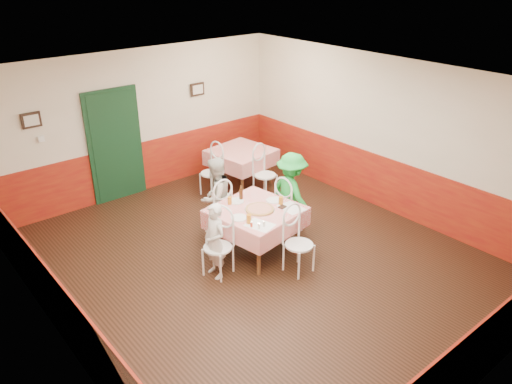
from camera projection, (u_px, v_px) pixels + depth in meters
floor at (257, 260)px, 7.82m from camera, size 7.00×7.00×0.00m
ceiling at (257, 82)px, 6.62m from camera, size 7.00×7.00×0.00m
back_wall at (141, 122)px, 9.65m from camera, size 6.00×0.10×2.80m
front_wall at (490, 291)px, 4.79m from camera, size 6.00×0.10×2.80m
left_wall at (48, 249)px, 5.49m from camera, size 0.10×7.00×2.80m
right_wall at (385, 135)px, 8.96m from camera, size 0.10×7.00×2.80m
wainscot_back at (146, 166)px, 10.02m from camera, size 6.00×0.03×1.00m
wainscot_front at (472, 361)px, 5.19m from camera, size 6.00×0.03×1.00m
wainscot_left at (63, 313)px, 5.88m from camera, size 0.03×7.00×1.00m
wainscot_right at (379, 181)px, 9.34m from camera, size 0.03×7.00×1.00m
door at (116, 147)px, 9.42m from camera, size 0.96×0.06×2.10m
picture_left at (31, 120)px, 8.26m from camera, size 0.32×0.03×0.26m
picture_right at (197, 89)px, 10.17m from camera, size 0.32×0.03×0.26m
thermostat at (41, 139)px, 8.47m from camera, size 0.10×0.03×0.10m
main_table at (256, 230)px, 7.91m from camera, size 1.39×1.39×0.77m
second_table at (241, 167)px, 10.26m from camera, size 1.27×1.27×0.77m
chair_left at (218, 248)px, 7.30m from camera, size 0.53×0.53×0.90m
chair_right at (289, 208)px, 8.45m from camera, size 0.48×0.48×0.90m
chair_far at (218, 210)px, 8.38m from camera, size 0.46×0.46×0.90m
chair_near at (299, 245)px, 7.37m from camera, size 0.43×0.43×0.90m
chair_second_a at (211, 173)px, 9.79m from camera, size 0.48×0.48×0.90m
chair_second_b at (265, 175)px, 9.70m from camera, size 0.48×0.48×0.90m
pizza at (260, 209)px, 7.71m from camera, size 0.50×0.50×0.03m
plate_left at (239, 218)px, 7.46m from camera, size 0.29×0.29×0.01m
plate_right at (274, 200)px, 8.00m from camera, size 0.29×0.29×0.01m
plate_far at (236, 201)px, 7.97m from camera, size 0.29×0.29×0.01m
glass_a at (249, 219)px, 7.29m from camera, size 0.09×0.09×0.14m
glass_b at (281, 201)px, 7.86m from camera, size 0.08×0.08×0.13m
glass_c at (230, 200)px, 7.87m from camera, size 0.08×0.08×0.12m
beer_bottle at (241, 193)px, 7.99m from camera, size 0.07×0.07×0.22m
shaker_a at (259, 226)px, 7.16m from camera, size 0.04×0.04×0.09m
shaker_b at (264, 224)px, 7.21m from camera, size 0.04×0.04×0.09m
shaker_c at (251, 224)px, 7.20m from camera, size 0.04×0.04×0.09m
menu_left at (260, 225)px, 7.27m from camera, size 0.40×0.47×0.00m
menu_right at (291, 208)px, 7.77m from camera, size 0.32×0.42×0.00m
wallet at (282, 207)px, 7.78m from camera, size 0.12×0.11×0.02m
diner_left at (215, 241)px, 7.21m from camera, size 0.30×0.44×1.17m
diner_far at (216, 197)px, 8.31m from camera, size 0.78×0.68×1.36m
diner_right at (291, 193)px, 8.37m from camera, size 0.61×0.96×1.42m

